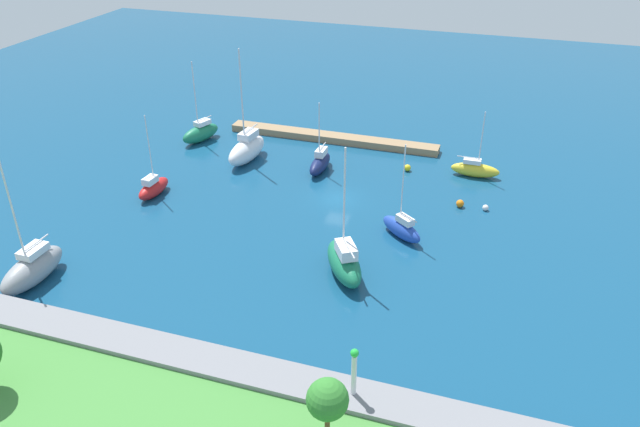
{
  "coord_description": "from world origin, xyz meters",
  "views": [
    {
      "loc": [
        -16.81,
        57.26,
        31.81
      ],
      "look_at": [
        0.0,
        6.14,
        1.5
      ],
      "focal_mm": 35.2,
      "sensor_mm": 36.0,
      "label": 1
    }
  ],
  "objects_px": {
    "sailboat_green_along_channel": "(201,133)",
    "mooring_buoy_white": "(485,208)",
    "sailboat_white_mid_basin": "(247,149)",
    "sailboat_navy_off_beacon": "(320,163)",
    "harbor_beacon": "(354,368)",
    "sailboat_green_outer_mooring": "(344,262)",
    "mooring_buoy_orange": "(460,204)",
    "sailboat_blue_near_pier": "(402,228)",
    "pier_dock": "(332,138)",
    "mooring_buoy_yellow": "(407,168)",
    "park_tree_midwest": "(327,400)",
    "sailboat_gray_lone_north": "(32,268)",
    "sailboat_red_east_end": "(153,188)",
    "sailboat_yellow_far_north": "(475,169)"
  },
  "relations": [
    {
      "from": "sailboat_green_along_channel",
      "to": "mooring_buoy_white",
      "type": "height_order",
      "value": "sailboat_green_along_channel"
    },
    {
      "from": "sailboat_green_along_channel",
      "to": "harbor_beacon",
      "type": "bearing_deg",
      "value": 58.71
    },
    {
      "from": "mooring_buoy_orange",
      "to": "sailboat_blue_near_pier",
      "type": "bearing_deg",
      "value": 59.64
    },
    {
      "from": "sailboat_red_east_end",
      "to": "sailboat_blue_near_pier",
      "type": "height_order",
      "value": "sailboat_blue_near_pier"
    },
    {
      "from": "park_tree_midwest",
      "to": "sailboat_green_outer_mooring",
      "type": "height_order",
      "value": "sailboat_green_outer_mooring"
    },
    {
      "from": "mooring_buoy_yellow",
      "to": "mooring_buoy_orange",
      "type": "distance_m",
      "value": 9.89
    },
    {
      "from": "mooring_buoy_white",
      "to": "park_tree_midwest",
      "type": "bearing_deg",
      "value": 79.81
    },
    {
      "from": "harbor_beacon",
      "to": "sailboat_gray_lone_north",
      "type": "xyz_separation_m",
      "value": [
        29.99,
        -5.22,
        -2.04
      ]
    },
    {
      "from": "sailboat_red_east_end",
      "to": "sailboat_yellow_far_north",
      "type": "distance_m",
      "value": 36.22
    },
    {
      "from": "sailboat_yellow_far_north",
      "to": "pier_dock",
      "type": "bearing_deg",
      "value": 165.0
    },
    {
      "from": "sailboat_green_outer_mooring",
      "to": "sailboat_green_along_channel",
      "type": "distance_m",
      "value": 35.09
    },
    {
      "from": "sailboat_gray_lone_north",
      "to": "mooring_buoy_yellow",
      "type": "xyz_separation_m",
      "value": [
        -26.24,
        -32.04,
        -0.98
      ]
    },
    {
      "from": "park_tree_midwest",
      "to": "sailboat_red_east_end",
      "type": "distance_m",
      "value": 39.34
    },
    {
      "from": "sailboat_white_mid_basin",
      "to": "sailboat_navy_off_beacon",
      "type": "relative_size",
      "value": 1.63
    },
    {
      "from": "pier_dock",
      "to": "mooring_buoy_white",
      "type": "xyz_separation_m",
      "value": [
        -20.68,
        12.79,
        -0.13
      ]
    },
    {
      "from": "park_tree_midwest",
      "to": "mooring_buoy_white",
      "type": "relative_size",
      "value": 8.29
    },
    {
      "from": "park_tree_midwest",
      "to": "sailboat_navy_off_beacon",
      "type": "height_order",
      "value": "sailboat_navy_off_beacon"
    },
    {
      "from": "sailboat_green_along_channel",
      "to": "mooring_buoy_yellow",
      "type": "height_order",
      "value": "sailboat_green_along_channel"
    },
    {
      "from": "sailboat_green_along_channel",
      "to": "mooring_buoy_orange",
      "type": "xyz_separation_m",
      "value": [
        -34.28,
        7.57,
        -0.75
      ]
    },
    {
      "from": "mooring_buoy_orange",
      "to": "sailboat_navy_off_beacon",
      "type": "bearing_deg",
      "value": -12.8
    },
    {
      "from": "sailboat_gray_lone_north",
      "to": "sailboat_green_along_channel",
      "type": "bearing_deg",
      "value": -177.44
    },
    {
      "from": "sailboat_navy_off_beacon",
      "to": "park_tree_midwest",
      "type": "bearing_deg",
      "value": 18.84
    },
    {
      "from": "sailboat_green_along_channel",
      "to": "park_tree_midwest",
      "type": "bearing_deg",
      "value": 55.28
    },
    {
      "from": "sailboat_yellow_far_north",
      "to": "mooring_buoy_orange",
      "type": "bearing_deg",
      "value": -94.86
    },
    {
      "from": "pier_dock",
      "to": "sailboat_navy_off_beacon",
      "type": "height_order",
      "value": "sailboat_navy_off_beacon"
    },
    {
      "from": "park_tree_midwest",
      "to": "mooring_buoy_yellow",
      "type": "bearing_deg",
      "value": -85.39
    },
    {
      "from": "sailboat_blue_near_pier",
      "to": "mooring_buoy_white",
      "type": "distance_m",
      "value": 10.81
    },
    {
      "from": "sailboat_white_mid_basin",
      "to": "sailboat_green_along_channel",
      "type": "bearing_deg",
      "value": -109.08
    },
    {
      "from": "sailboat_green_along_channel",
      "to": "mooring_buoy_white",
      "type": "xyz_separation_m",
      "value": [
        -36.9,
        7.49,
        -0.84
      ]
    },
    {
      "from": "sailboat_gray_lone_north",
      "to": "harbor_beacon",
      "type": "bearing_deg",
      "value": 80.86
    },
    {
      "from": "sailboat_red_east_end",
      "to": "sailboat_blue_near_pier",
      "type": "bearing_deg",
      "value": -86.47
    },
    {
      "from": "sailboat_navy_off_beacon",
      "to": "mooring_buoy_white",
      "type": "height_order",
      "value": "sailboat_navy_off_beacon"
    },
    {
      "from": "harbor_beacon",
      "to": "sailboat_blue_near_pier",
      "type": "xyz_separation_m",
      "value": [
        1.38,
        -22.37,
        -2.4
      ]
    },
    {
      "from": "sailboat_green_along_channel",
      "to": "sailboat_navy_off_beacon",
      "type": "bearing_deg",
      "value": 97.23
    },
    {
      "from": "pier_dock",
      "to": "mooring_buoy_yellow",
      "type": "relative_size",
      "value": 34.43
    },
    {
      "from": "park_tree_midwest",
      "to": "sailboat_yellow_far_north",
      "type": "distance_m",
      "value": 43.11
    },
    {
      "from": "sailboat_white_mid_basin",
      "to": "mooring_buoy_yellow",
      "type": "distance_m",
      "value": 19.35
    },
    {
      "from": "park_tree_midwest",
      "to": "mooring_buoy_orange",
      "type": "xyz_separation_m",
      "value": [
        -3.64,
        -34.73,
        -4.46
      ]
    },
    {
      "from": "sailboat_navy_off_beacon",
      "to": "mooring_buoy_orange",
      "type": "relative_size",
      "value": 10.26
    },
    {
      "from": "sailboat_white_mid_basin",
      "to": "mooring_buoy_orange",
      "type": "distance_m",
      "value": 26.34
    },
    {
      "from": "sailboat_green_outer_mooring",
      "to": "sailboat_navy_off_beacon",
      "type": "xyz_separation_m",
      "value": [
        8.66,
        -19.6,
        -0.36
      ]
    },
    {
      "from": "mooring_buoy_yellow",
      "to": "mooring_buoy_orange",
      "type": "height_order",
      "value": "mooring_buoy_orange"
    },
    {
      "from": "sailboat_green_outer_mooring",
      "to": "park_tree_midwest",
      "type": "bearing_deg",
      "value": 161.28
    },
    {
      "from": "sailboat_navy_off_beacon",
      "to": "mooring_buoy_yellow",
      "type": "relative_size",
      "value": 10.53
    },
    {
      "from": "sailboat_gray_lone_north",
      "to": "sailboat_green_along_channel",
      "type": "distance_m",
      "value": 32.65
    },
    {
      "from": "sailboat_green_outer_mooring",
      "to": "mooring_buoy_orange",
      "type": "height_order",
      "value": "sailboat_green_outer_mooring"
    },
    {
      "from": "harbor_beacon",
      "to": "sailboat_white_mid_basin",
      "type": "relative_size",
      "value": 0.27
    },
    {
      "from": "sailboat_white_mid_basin",
      "to": "mooring_buoy_orange",
      "type": "xyz_separation_m",
      "value": [
        -26.05,
        3.76,
        -1.12
      ]
    },
    {
      "from": "harbor_beacon",
      "to": "mooring_buoy_white",
      "type": "relative_size",
      "value": 5.87
    },
    {
      "from": "park_tree_midwest",
      "to": "sailboat_red_east_end",
      "type": "height_order",
      "value": "sailboat_red_east_end"
    }
  ]
}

